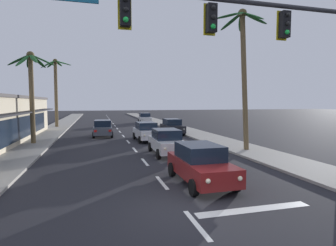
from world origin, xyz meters
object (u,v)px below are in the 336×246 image
at_px(traffic_signal_mast, 259,43).
at_px(sedan_fifth_in_queue, 146,131).
at_px(sedan_oncoming_far, 103,128).
at_px(sedan_parked_nearest_kerb, 172,126).
at_px(sedan_third_in_queue, 167,142).
at_px(palm_right_second, 243,56).
at_px(sedan_lead_at_stop_bar, 200,163).
at_px(palm_left_third, 56,83).
at_px(sedan_parked_mid_kerb, 145,118).
at_px(palm_left_second, 31,81).

height_order(traffic_signal_mast, sedan_fifth_in_queue, traffic_signal_mast).
xyz_separation_m(sedan_oncoming_far, sedan_parked_nearest_kerb, (7.36, -0.01, 0.00)).
bearing_deg(sedan_oncoming_far, sedan_third_in_queue, -70.32).
bearing_deg(palm_right_second, sedan_oncoming_far, 129.29).
bearing_deg(sedan_lead_at_stop_bar, palm_left_third, 108.04).
xyz_separation_m(sedan_fifth_in_queue, palm_right_second, (5.51, -7.09, 5.82)).
bearing_deg(sedan_parked_nearest_kerb, sedan_fifth_in_queue, -130.79).
height_order(sedan_fifth_in_queue, sedan_oncoming_far, same).
xyz_separation_m(sedan_parked_mid_kerb, palm_left_third, (-13.15, -5.16, 5.19)).
distance_m(sedan_parked_mid_kerb, palm_left_third, 15.04).
bearing_deg(palm_left_third, sedan_third_in_queue, -66.55).
xyz_separation_m(sedan_fifth_in_queue, sedan_parked_nearest_kerb, (3.63, 4.20, 0.00)).
relative_size(sedan_third_in_queue, palm_right_second, 0.45).
distance_m(sedan_lead_at_stop_bar, sedan_fifth_in_queue, 13.34).
relative_size(sedan_third_in_queue, sedan_fifth_in_queue, 1.00).
bearing_deg(sedan_oncoming_far, sedan_lead_at_stop_bar, -78.27).
distance_m(sedan_lead_at_stop_bar, sedan_oncoming_far, 17.93).
relative_size(sedan_third_in_queue, sedan_parked_mid_kerb, 0.99).
height_order(sedan_lead_at_stop_bar, palm_left_second, palm_left_second).
distance_m(traffic_signal_mast, sedan_third_in_queue, 10.10).
bearing_deg(palm_left_second, sedan_lead_at_stop_bar, -55.46).
xyz_separation_m(sedan_oncoming_far, palm_left_second, (-5.64, -4.06, 4.34)).
height_order(sedan_lead_at_stop_bar, palm_right_second, palm_right_second).
height_order(sedan_lead_at_stop_bar, palm_left_third, palm_left_third).
xyz_separation_m(sedan_parked_nearest_kerb, palm_right_second, (1.88, -11.29, 5.82)).
xyz_separation_m(sedan_parked_mid_kerb, palm_right_second, (1.94, -28.01, 5.82)).
xyz_separation_m(sedan_third_in_queue, palm_right_second, (5.35, -0.42, 5.82)).
xyz_separation_m(sedan_lead_at_stop_bar, palm_right_second, (5.60, 6.25, 5.82)).
xyz_separation_m(sedan_fifth_in_queue, palm_left_second, (-9.38, 0.15, 4.34)).
bearing_deg(palm_left_third, sedan_parked_mid_kerb, 21.42).
bearing_deg(sedan_lead_at_stop_bar, sedan_parked_nearest_kerb, 78.03).
bearing_deg(sedan_oncoming_far, sedan_parked_mid_kerb, 66.37).
distance_m(sedan_parked_nearest_kerb, sedan_parked_mid_kerb, 16.71).
bearing_deg(traffic_signal_mast, sedan_fifth_in_queue, 94.41).
relative_size(sedan_fifth_in_queue, sedan_parked_mid_kerb, 1.00).
bearing_deg(sedan_fifth_in_queue, palm_left_second, 179.08).
bearing_deg(sedan_third_in_queue, sedan_oncoming_far, 109.68).
bearing_deg(sedan_fifth_in_queue, traffic_signal_mast, -85.59).
xyz_separation_m(traffic_signal_mast, sedan_parked_nearest_kerb, (2.43, 19.75, -4.71)).
relative_size(sedan_oncoming_far, palm_left_third, 0.48).
bearing_deg(sedan_parked_nearest_kerb, sedan_third_in_queue, -107.71).
height_order(sedan_fifth_in_queue, sedan_parked_mid_kerb, same).
distance_m(sedan_third_in_queue, palm_left_third, 24.99).
height_order(palm_left_second, palm_right_second, palm_right_second).
distance_m(palm_left_second, palm_left_third, 15.63).
bearing_deg(palm_right_second, sedan_parked_mid_kerb, 93.96).
height_order(sedan_parked_nearest_kerb, palm_left_third, palm_left_third).
bearing_deg(sedan_fifth_in_queue, sedan_parked_nearest_kerb, 49.21).
relative_size(sedan_oncoming_far, palm_right_second, 0.46).
xyz_separation_m(sedan_parked_nearest_kerb, palm_left_third, (-13.20, 11.56, 5.19)).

